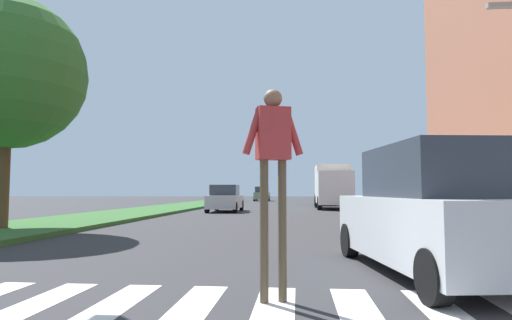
# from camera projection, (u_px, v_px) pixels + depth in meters

# --- Properties ---
(ground_plane) EXTENTS (140.00, 140.00, 0.00)m
(ground_plane) POSITION_uv_depth(u_px,v_px,m) (285.00, 213.00, 25.70)
(ground_plane) COLOR #2D2D30
(crosswalk) EXTENTS (6.75, 2.20, 0.01)m
(crosswalk) POSITION_uv_depth(u_px,v_px,m) (233.00, 309.00, 4.83)
(crosswalk) COLOR silver
(crosswalk) RESTS_ON ground_plane
(median_strip) EXTENTS (4.22, 64.00, 0.15)m
(median_strip) POSITION_uv_depth(u_px,v_px,m) (136.00, 213.00, 24.47)
(median_strip) COLOR #2D5B28
(median_strip) RESTS_ON ground_plane
(tree_mid) EXTENTS (4.79, 4.79, 7.21)m
(tree_mid) POSITION_uv_depth(u_px,v_px,m) (7.00, 73.00, 13.92)
(tree_mid) COLOR #4C3823
(tree_mid) RESTS_ON median_strip
(sidewalk_right) EXTENTS (3.00, 64.00, 0.15)m
(sidewalk_right) POSITION_uv_depth(u_px,v_px,m) (452.00, 214.00, 22.92)
(sidewalk_right) COLOR #9E9991
(sidewalk_right) RESTS_ON ground_plane
(traffic_light_gantry) EXTENTS (8.65, 0.30, 6.00)m
(traffic_light_gantry) POSITION_uv_depth(u_px,v_px,m) (28.00, 8.00, 7.49)
(traffic_light_gantry) COLOR gold
(traffic_light_gantry) RESTS_ON median_strip
(pedestrian_performer) EXTENTS (0.73, 0.35, 2.49)m
(pedestrian_performer) POSITION_uv_depth(u_px,v_px,m) (273.00, 159.00, 5.24)
(pedestrian_performer) COLOR brown
(pedestrian_performer) RESTS_ON ground_plane
(suv_crossing) EXTENTS (2.54, 4.82, 1.97)m
(suv_crossing) POSITION_uv_depth(u_px,v_px,m) (437.00, 214.00, 6.85)
(suv_crossing) COLOR silver
(suv_crossing) RESTS_ON ground_plane
(sedan_midblock) EXTENTS (1.92, 4.40, 1.62)m
(sedan_midblock) POSITION_uv_depth(u_px,v_px,m) (225.00, 199.00, 27.15)
(sedan_midblock) COLOR #B7B7BC
(sedan_midblock) RESTS_ON ground_plane
(sedan_distant) EXTENTS (2.06, 4.67, 1.67)m
(sedan_distant) POSITION_uv_depth(u_px,v_px,m) (325.00, 196.00, 38.71)
(sedan_distant) COLOR black
(sedan_distant) RESTS_ON ground_plane
(sedan_far_horizon) EXTENTS (1.85, 4.18, 1.75)m
(sedan_far_horizon) POSITION_uv_depth(u_px,v_px,m) (262.00, 194.00, 54.67)
(sedan_far_horizon) COLOR gray
(sedan_far_horizon) RESTS_ON ground_plane
(truck_box_delivery) EXTENTS (2.40, 6.20, 3.10)m
(truck_box_delivery) POSITION_uv_depth(u_px,v_px,m) (333.00, 186.00, 31.56)
(truck_box_delivery) COLOR silver
(truck_box_delivery) RESTS_ON ground_plane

